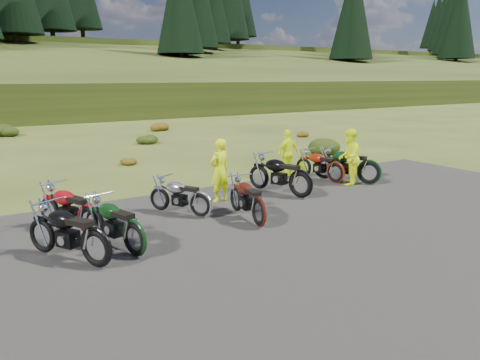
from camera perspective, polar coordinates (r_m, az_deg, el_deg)
ground at (r=11.48m, az=3.66°, el=-5.18°), size 300.00×300.00×0.00m
gravel_pad at (r=10.02m, az=10.46°, el=-8.04°), size 20.00×12.00×0.04m
hill_slope at (r=59.28m, az=-26.35°, el=7.88°), size 300.00×45.97×9.37m
conifer_27 at (r=72.83m, az=-5.01°, el=20.84°), size 5.72×5.72×15.00m
conifer_28 at (r=80.99m, az=-3.09°, el=20.52°), size 5.28×5.28×14.00m
conifer_31 at (r=81.52m, az=13.62°, el=19.74°), size 7.04×7.04×18.00m
conifer_32 at (r=90.02m, az=13.58°, el=19.47°), size 6.60×6.60×17.00m
conifer_33 at (r=98.53m, az=13.54°, el=19.25°), size 6.16×6.16×16.00m
conifer_34 at (r=107.03m, az=13.51°, el=19.06°), size 5.72×5.72×15.00m
conifer_35 at (r=115.54m, az=13.48°, el=18.90°), size 5.28×5.28×14.00m
conifer_36 at (r=124.36m, az=13.52°, el=19.92°), size 7.92×7.92×20.00m
conifer_37 at (r=112.72m, az=25.23°, el=17.61°), size 7.48×7.48×19.00m
conifer_38 at (r=121.07m, az=24.38°, el=17.58°), size 7.04×7.04×18.00m
conifer_39 at (r=129.45m, az=23.64°, el=17.56°), size 6.60×6.60×17.00m
conifer_40 at (r=137.84m, az=23.00°, el=17.53°), size 6.16×6.16×16.00m
conifer_41 at (r=146.16m, az=22.40°, el=17.20°), size 5.72×5.72×15.00m
shrub_3 at (r=31.03m, az=-26.52°, el=5.63°), size 1.56×1.56×0.92m
shrub_4 at (r=19.29m, az=-13.62°, el=2.45°), size 0.77×0.77×0.45m
shrub_5 at (r=25.19m, az=-11.33°, el=5.04°), size 1.03×1.03×0.61m
shrub_6 at (r=31.14m, az=-9.90°, el=6.63°), size 1.30×1.30×0.77m
shrub_7 at (r=21.92m, az=10.37°, el=4.40°), size 1.56×1.56×0.92m
shrub_8 at (r=27.80m, az=7.36°, el=5.70°), size 0.77×0.77×0.45m
motorcycle_0 at (r=9.21m, az=-16.97°, el=-10.28°), size 1.69×2.27×1.15m
motorcycle_1 at (r=10.82m, az=-17.73°, el=-6.89°), size 1.50×2.28×1.13m
motorcycle_2 at (r=9.55m, az=-12.62°, el=-9.19°), size 1.24×2.20×1.10m
motorcycle_3 at (r=11.79m, az=-4.82°, el=-4.71°), size 1.48×1.97×1.00m
motorcycle_4 at (r=11.08m, az=2.30°, el=-5.81°), size 0.98×2.11×1.06m
motorcycle_5 at (r=13.74m, az=7.36°, el=-2.27°), size 1.40×2.46×1.22m
motorcycle_6 at (r=15.83m, az=11.52°, el=-0.45°), size 1.04×2.12×1.06m
motorcycle_7 at (r=15.89m, az=15.36°, el=-0.60°), size 1.76×2.38×1.20m
person_middle at (r=13.07m, az=-2.48°, el=1.05°), size 0.72×0.54×1.78m
person_right_a at (r=15.51m, az=13.12°, el=2.65°), size 1.12×1.08×1.82m
person_right_b at (r=16.43m, az=5.84°, el=3.17°), size 1.02×0.54×1.66m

